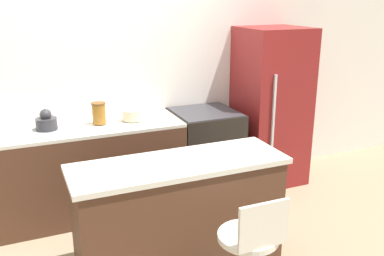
{
  "coord_description": "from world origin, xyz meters",
  "views": [
    {
      "loc": [
        -0.83,
        -3.54,
        2.06
      ],
      "look_at": [
        0.57,
        -0.24,
        0.93
      ],
      "focal_mm": 40.0,
      "sensor_mm": 36.0,
      "label": 1
    }
  ],
  "objects_px": {
    "refrigerator": "(271,107)",
    "mixing_bowl": "(133,115)",
    "stool_chair": "(250,256)",
    "kettle": "(46,122)",
    "oven_range": "(205,152)"
  },
  "relations": [
    {
      "from": "refrigerator",
      "to": "mixing_bowl",
      "type": "distance_m",
      "value": 1.57
    },
    {
      "from": "stool_chair",
      "to": "kettle",
      "type": "height_order",
      "value": "kettle"
    },
    {
      "from": "kettle",
      "to": "mixing_bowl",
      "type": "bearing_deg",
      "value": 0.0
    },
    {
      "from": "stool_chair",
      "to": "kettle",
      "type": "distance_m",
      "value": 2.17
    },
    {
      "from": "mixing_bowl",
      "to": "oven_range",
      "type": "bearing_deg",
      "value": 0.78
    },
    {
      "from": "oven_range",
      "to": "kettle",
      "type": "distance_m",
      "value": 1.65
    },
    {
      "from": "oven_range",
      "to": "mixing_bowl",
      "type": "bearing_deg",
      "value": -179.22
    },
    {
      "from": "stool_chair",
      "to": "mixing_bowl",
      "type": "relative_size",
      "value": 4.33
    },
    {
      "from": "refrigerator",
      "to": "stool_chair",
      "type": "xyz_separation_m",
      "value": [
        -1.31,
        -1.82,
        -0.44
      ]
    },
    {
      "from": "refrigerator",
      "to": "kettle",
      "type": "xyz_separation_m",
      "value": [
        -2.37,
        -0.01,
        0.1
      ]
    },
    {
      "from": "refrigerator",
      "to": "kettle",
      "type": "height_order",
      "value": "refrigerator"
    },
    {
      "from": "mixing_bowl",
      "to": "kettle",
      "type": "bearing_deg",
      "value": 180.0
    },
    {
      "from": "refrigerator",
      "to": "stool_chair",
      "type": "height_order",
      "value": "refrigerator"
    },
    {
      "from": "oven_range",
      "to": "stool_chair",
      "type": "xyz_separation_m",
      "value": [
        -0.51,
        -1.82,
        -0.02
      ]
    },
    {
      "from": "kettle",
      "to": "oven_range",
      "type": "bearing_deg",
      "value": 0.38
    }
  ]
}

